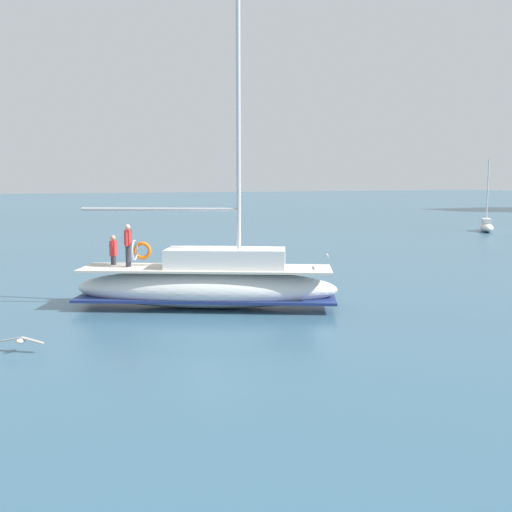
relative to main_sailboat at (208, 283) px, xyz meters
The scene contains 5 objects.
ground_plane 1.50m from the main_sailboat, 138.67° to the left, with size 400.00×400.00×0.00m, color #38607A.
main_sailboat is the anchor object (origin of this frame).
moored_sloop_far 40.56m from the main_sailboat, 121.83° to the left, with size 4.35×3.74×6.47m.
seagull 7.61m from the main_sailboat, 61.79° to the right, with size 0.84×1.11×0.18m.
mooring_buoy 7.76m from the main_sailboat, 144.39° to the left, with size 0.66×0.66×0.93m.
Camera 1 is at (22.12, -8.43, 4.67)m, focal length 43.63 mm.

